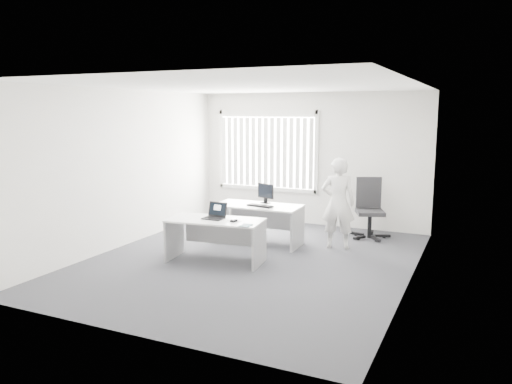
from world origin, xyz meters
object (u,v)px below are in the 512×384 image
at_px(desk_far, 258,216).
at_px(laptop, 213,211).
at_px(office_chair, 369,219).
at_px(desk_near, 215,231).
at_px(person, 338,203).
at_px(monitor, 266,193).

relative_size(desk_far, laptop, 4.86).
height_order(desk_far, office_chair, office_chair).
bearing_deg(desk_near, person, 38.73).
xyz_separation_m(desk_far, office_chair, (1.77, 1.31, -0.16)).
relative_size(desk_near, office_chair, 1.39).
height_order(person, monitor, person).
bearing_deg(desk_far, person, 11.09).
distance_m(desk_far, office_chair, 2.20).
relative_size(person, monitor, 4.44).
relative_size(desk_near, person, 0.98).
xyz_separation_m(desk_near, monitor, (0.22, 1.53, 0.40)).
xyz_separation_m(desk_far, person, (1.42, 0.31, 0.29)).
distance_m(person, monitor, 1.37).
bearing_deg(office_chair, monitor, -169.84).
bearing_deg(office_chair, laptop, -149.17).
relative_size(desk_near, desk_far, 1.00).
xyz_separation_m(desk_far, monitor, (0.06, 0.23, 0.38)).
xyz_separation_m(office_chair, monitor, (-1.71, -1.07, 0.55)).
bearing_deg(monitor, office_chair, 49.62).
height_order(desk_near, laptop, laptop).
relative_size(desk_near, monitor, 4.37).
bearing_deg(person, office_chair, -123.75).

